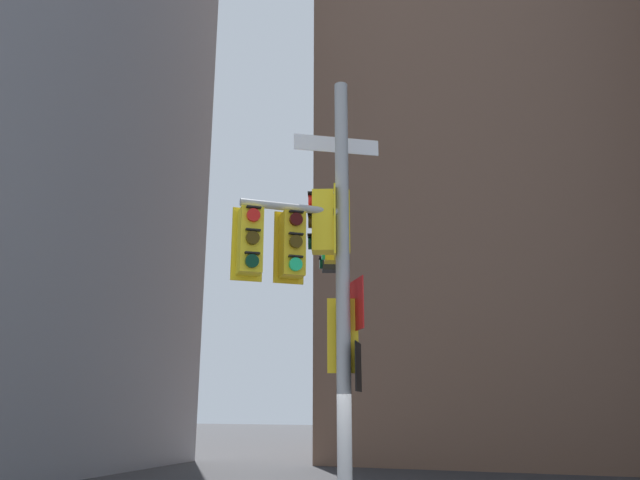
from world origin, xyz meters
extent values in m
cube|color=brown|center=(2.84, 23.79, 24.19)|extent=(17.60, 17.60, 48.38)
cylinder|color=#9EA0A3|center=(0.00, 0.00, 3.80)|extent=(0.22, 0.22, 7.59)
cylinder|color=#9EA0A3|center=(-0.56, 1.37, 6.03)|extent=(1.23, 2.78, 0.12)
cylinder|color=#9EA0A3|center=(-0.65, -0.51, 5.31)|extent=(1.37, 1.11, 0.12)
cube|color=yellow|center=(-0.22, 1.03, 5.43)|extent=(0.21, 0.46, 1.14)
cube|color=yellow|center=(-0.39, 0.96, 5.43)|extent=(0.44, 0.44, 1.00)
cylinder|color=#360605|center=(-0.58, 0.88, 5.78)|extent=(0.13, 0.21, 0.20)
cube|color=black|center=(-0.58, 0.88, 5.90)|extent=(0.15, 0.23, 0.02)
cylinder|color=yellow|center=(-0.58, 0.88, 5.43)|extent=(0.13, 0.21, 0.20)
cube|color=black|center=(-0.58, 0.88, 5.55)|extent=(0.15, 0.23, 0.02)
cylinder|color=#06311C|center=(-0.58, 0.88, 5.08)|extent=(0.13, 0.21, 0.20)
cube|color=black|center=(-0.58, 0.88, 5.20)|extent=(0.15, 0.23, 0.02)
cube|color=gold|center=(-0.52, 1.78, 5.43)|extent=(0.21, 0.46, 1.14)
cube|color=gold|center=(-0.70, 1.71, 5.43)|extent=(0.44, 0.44, 1.00)
cylinder|color=#360605|center=(-0.88, 1.63, 5.78)|extent=(0.13, 0.21, 0.20)
cube|color=black|center=(-0.89, 1.63, 5.90)|extent=(0.15, 0.23, 0.02)
cylinder|color=#3C2C06|center=(-0.88, 1.63, 5.43)|extent=(0.13, 0.21, 0.20)
cube|color=black|center=(-0.89, 1.63, 5.55)|extent=(0.15, 0.23, 0.02)
cylinder|color=#19C672|center=(-0.88, 1.63, 5.08)|extent=(0.13, 0.21, 0.20)
cube|color=black|center=(-0.89, 1.63, 5.20)|extent=(0.15, 0.23, 0.02)
cube|color=black|center=(-0.83, 2.53, 5.43)|extent=(0.21, 0.46, 1.14)
cube|color=black|center=(-1.01, 2.46, 5.43)|extent=(0.44, 0.44, 1.00)
cylinder|color=#360605|center=(-1.19, 2.38, 5.78)|extent=(0.13, 0.21, 0.20)
cube|color=black|center=(-1.20, 2.38, 5.90)|extent=(0.15, 0.23, 0.02)
cylinder|color=yellow|center=(-1.19, 2.38, 5.43)|extent=(0.13, 0.21, 0.20)
cube|color=black|center=(-1.20, 2.38, 5.55)|extent=(0.15, 0.23, 0.02)
cylinder|color=#06311C|center=(-1.19, 2.38, 5.08)|extent=(0.13, 0.21, 0.20)
cube|color=black|center=(-1.20, 2.38, 5.20)|extent=(0.15, 0.23, 0.02)
cube|color=gold|center=(-0.77, -0.36, 4.71)|extent=(0.40, 0.32, 1.14)
cube|color=gold|center=(-0.65, -0.51, 4.71)|extent=(0.48, 0.48, 1.00)
cylinder|color=#360605|center=(-0.53, -0.67, 5.06)|extent=(0.19, 0.17, 0.20)
cube|color=black|center=(-0.52, -0.67, 5.18)|extent=(0.22, 0.19, 0.02)
cylinder|color=#3C2C06|center=(-0.53, -0.67, 4.71)|extent=(0.19, 0.17, 0.20)
cube|color=black|center=(-0.52, -0.67, 4.83)|extent=(0.22, 0.19, 0.02)
cylinder|color=#19C672|center=(-0.53, -0.67, 4.36)|extent=(0.19, 0.17, 0.20)
cube|color=black|center=(-0.52, -0.67, 4.48)|extent=(0.22, 0.19, 0.02)
cube|color=yellow|center=(-1.29, -0.77, 4.71)|extent=(0.40, 0.32, 1.14)
cube|color=yellow|center=(-1.17, -0.92, 4.71)|extent=(0.48, 0.48, 1.00)
cylinder|color=red|center=(-1.05, -1.07, 5.06)|extent=(0.19, 0.17, 0.20)
cube|color=black|center=(-1.04, -1.08, 5.18)|extent=(0.22, 0.19, 0.02)
cylinder|color=#3C2C06|center=(-1.05, -1.07, 4.71)|extent=(0.19, 0.17, 0.20)
cube|color=black|center=(-1.04, -1.08, 4.83)|extent=(0.22, 0.19, 0.02)
cylinder|color=#06311C|center=(-1.05, -1.07, 4.36)|extent=(0.19, 0.17, 0.20)
cube|color=black|center=(-1.04, -1.08, 4.48)|extent=(0.22, 0.19, 0.02)
cube|color=gold|center=(-0.04, 0.11, 3.38)|extent=(0.46, 0.21, 1.14)
cube|color=gold|center=(-0.11, 0.29, 3.38)|extent=(0.44, 0.44, 1.00)
cylinder|color=#360605|center=(-0.19, 0.47, 3.73)|extent=(0.21, 0.13, 0.20)
cube|color=black|center=(-0.19, 0.48, 3.85)|extent=(0.23, 0.15, 0.02)
cylinder|color=#3C2C06|center=(-0.19, 0.47, 3.38)|extent=(0.21, 0.13, 0.20)
cube|color=black|center=(-0.19, 0.48, 3.50)|extent=(0.23, 0.15, 0.02)
cylinder|color=#19C672|center=(-0.19, 0.47, 3.03)|extent=(0.21, 0.13, 0.20)
cube|color=black|center=(-0.19, 0.48, 3.15)|extent=(0.23, 0.15, 0.02)
cube|color=yellow|center=(-0.11, -0.04, 5.16)|extent=(0.18, 0.47, 1.14)
cube|color=yellow|center=(-0.29, -0.10, 5.16)|extent=(0.43, 0.43, 1.00)
cylinder|color=red|center=(-0.48, -0.16, 5.51)|extent=(0.12, 0.21, 0.20)
cube|color=black|center=(-0.49, -0.16, 5.63)|extent=(0.14, 0.23, 0.02)
cylinder|color=#3C2C06|center=(-0.48, -0.16, 5.16)|extent=(0.12, 0.21, 0.20)
cube|color=black|center=(-0.49, -0.16, 5.28)|extent=(0.14, 0.23, 0.02)
cylinder|color=#06311C|center=(-0.48, -0.16, 4.81)|extent=(0.12, 0.21, 0.20)
cube|color=black|center=(-0.49, -0.16, 4.93)|extent=(0.14, 0.23, 0.02)
cube|color=white|center=(-0.18, 0.30, 6.64)|extent=(1.28, 0.77, 0.28)
cube|color=#19479E|center=(-0.18, 0.30, 6.64)|extent=(1.24, 0.75, 0.24)
cube|color=red|center=(0.18, 0.12, 3.84)|extent=(0.37, 0.54, 0.80)
cube|color=white|center=(0.18, 0.12, 3.84)|extent=(0.35, 0.50, 0.76)
cube|color=black|center=(0.22, 0.03, 2.90)|extent=(0.10, 0.60, 0.72)
cube|color=white|center=(0.22, 0.03, 2.90)|extent=(0.09, 0.56, 0.68)
camera|label=1|loc=(2.71, -8.78, 2.36)|focal=33.85mm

